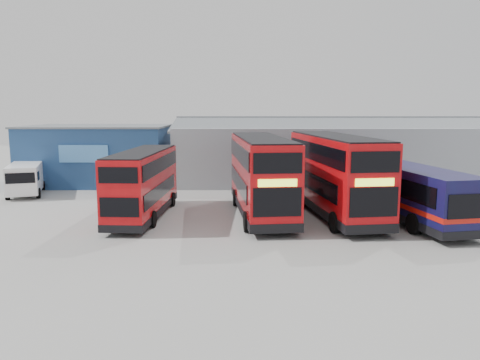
{
  "coord_description": "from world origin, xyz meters",
  "views": [
    {
      "loc": [
        -1.37,
        -23.58,
        6.63
      ],
      "look_at": [
        -1.4,
        5.87,
        2.1
      ],
      "focal_mm": 35.0,
      "sensor_mm": 36.0,
      "label": 1
    }
  ],
  "objects_px": {
    "double_decker_left": "(143,184)",
    "double_decker_centre": "(261,177)",
    "office_block": "(99,154)",
    "single_decker_blue": "(404,192)",
    "double_decker_right": "(335,176)",
    "panel_van": "(26,178)",
    "maintenance_shed": "(341,152)"
  },
  "relations": [
    {
      "from": "double_decker_left",
      "to": "double_decker_centre",
      "type": "distance_m",
      "value": 7.24
    },
    {
      "from": "double_decker_left",
      "to": "double_decker_centre",
      "type": "height_order",
      "value": "double_decker_centre"
    },
    {
      "from": "double_decker_left",
      "to": "panel_van",
      "type": "relative_size",
      "value": 1.67
    },
    {
      "from": "office_block",
      "to": "maintenance_shed",
      "type": "xyz_separation_m",
      "value": [
        22.0,
        2.01,
        0.02
      ]
    },
    {
      "from": "office_block",
      "to": "single_decker_blue",
      "type": "height_order",
      "value": "office_block"
    },
    {
      "from": "double_decker_left",
      "to": "panel_van",
      "type": "distance_m",
      "value": 13.06
    },
    {
      "from": "office_block",
      "to": "double_decker_right",
      "type": "bearing_deg",
      "value": -35.02
    },
    {
      "from": "office_block",
      "to": "panel_van",
      "type": "relative_size",
      "value": 2.1
    },
    {
      "from": "double_decker_right",
      "to": "panel_van",
      "type": "relative_size",
      "value": 2.06
    },
    {
      "from": "office_block",
      "to": "double_decker_right",
      "type": "relative_size",
      "value": 1.02
    },
    {
      "from": "double_decker_centre",
      "to": "double_decker_right",
      "type": "distance_m",
      "value": 4.59
    },
    {
      "from": "panel_van",
      "to": "double_decker_centre",
      "type": "bearing_deg",
      "value": -38.55
    },
    {
      "from": "office_block",
      "to": "maintenance_shed",
      "type": "height_order",
      "value": "maintenance_shed"
    },
    {
      "from": "double_decker_centre",
      "to": "panel_van",
      "type": "height_order",
      "value": "double_decker_centre"
    },
    {
      "from": "double_decker_left",
      "to": "double_decker_centre",
      "type": "relative_size",
      "value": 0.83
    },
    {
      "from": "maintenance_shed",
      "to": "single_decker_blue",
      "type": "xyz_separation_m",
      "value": [
        0.49,
        -15.89,
        -0.98
      ]
    },
    {
      "from": "office_block",
      "to": "maintenance_shed",
      "type": "relative_size",
      "value": 0.4
    },
    {
      "from": "double_decker_left",
      "to": "maintenance_shed",
      "type": "bearing_deg",
      "value": -131.82
    },
    {
      "from": "double_decker_centre",
      "to": "panel_van",
      "type": "bearing_deg",
      "value": 153.21
    },
    {
      "from": "double_decker_left",
      "to": "double_decker_right",
      "type": "distance_m",
      "value": 11.81
    },
    {
      "from": "double_decker_right",
      "to": "double_decker_left",
      "type": "bearing_deg",
      "value": 175.18
    },
    {
      "from": "office_block",
      "to": "double_decker_right",
      "type": "distance_m",
      "value": 22.59
    },
    {
      "from": "double_decker_centre",
      "to": "single_decker_blue",
      "type": "xyz_separation_m",
      "value": [
        8.59,
        -0.99,
        -0.81
      ]
    },
    {
      "from": "double_decker_right",
      "to": "panel_van",
      "type": "bearing_deg",
      "value": 155.22
    },
    {
      "from": "double_decker_right",
      "to": "panel_van",
      "type": "distance_m",
      "value": 23.53
    },
    {
      "from": "double_decker_left",
      "to": "single_decker_blue",
      "type": "xyz_separation_m",
      "value": [
        15.79,
        -0.36,
        -0.42
      ]
    },
    {
      "from": "office_block",
      "to": "double_decker_centre",
      "type": "distance_m",
      "value": 18.96
    },
    {
      "from": "office_block",
      "to": "panel_van",
      "type": "distance_m",
      "value": 7.28
    },
    {
      "from": "maintenance_shed",
      "to": "double_decker_right",
      "type": "relative_size",
      "value": 2.53
    },
    {
      "from": "office_block",
      "to": "single_decker_blue",
      "type": "bearing_deg",
      "value": -31.68
    },
    {
      "from": "maintenance_shed",
      "to": "single_decker_blue",
      "type": "height_order",
      "value": "maintenance_shed"
    },
    {
      "from": "double_decker_right",
      "to": "panel_van",
      "type": "xyz_separation_m",
      "value": [
        -22.44,
        6.97,
        -1.14
      ]
    }
  ]
}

